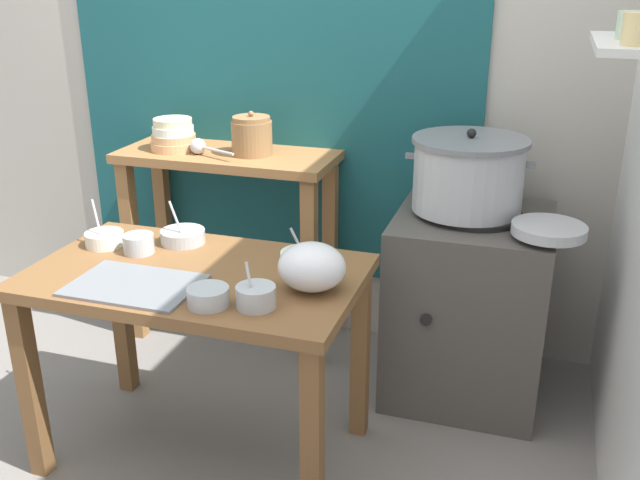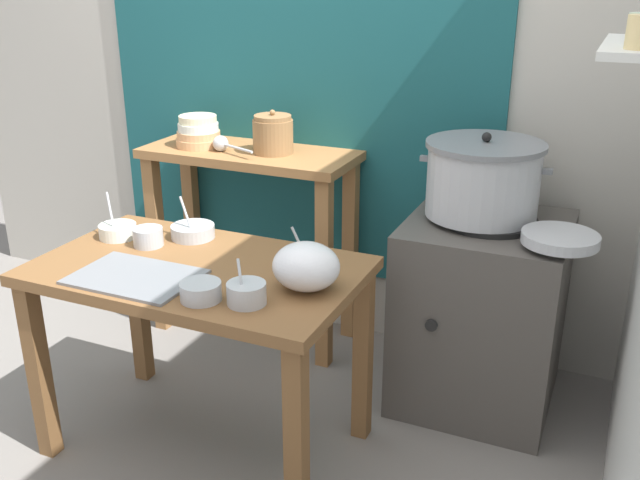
% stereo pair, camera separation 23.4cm
% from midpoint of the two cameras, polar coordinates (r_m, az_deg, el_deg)
% --- Properties ---
extents(ground_plane, '(9.00, 9.00, 0.00)m').
position_cam_midpoint_polar(ground_plane, '(2.78, -11.15, -16.16)').
color(ground_plane, gray).
extents(wall_back, '(4.40, 0.12, 2.60)m').
position_cam_midpoint_polar(wall_back, '(3.20, -1.91, 14.67)').
color(wall_back, '#B2ADA3').
rests_on(wall_back, ground).
extents(prep_table, '(1.10, 0.66, 0.72)m').
position_cam_midpoint_polar(prep_table, '(2.46, -12.52, -4.85)').
color(prep_table, brown).
rests_on(prep_table, ground).
extents(back_shelf_table, '(0.96, 0.40, 0.90)m').
position_cam_midpoint_polar(back_shelf_table, '(3.23, -9.37, 3.13)').
color(back_shelf_table, '#9E6B3D').
rests_on(back_shelf_table, ground).
extents(stove_block, '(0.60, 0.61, 0.78)m').
position_cam_midpoint_polar(stove_block, '(2.92, 9.52, -5.20)').
color(stove_block, '#4C4742').
rests_on(stove_block, ground).
extents(steamer_pot, '(0.49, 0.44, 0.32)m').
position_cam_midpoint_polar(steamer_pot, '(2.75, 9.44, 5.20)').
color(steamer_pot, '#B7BABF').
rests_on(steamer_pot, stove_block).
extents(clay_pot, '(0.18, 0.18, 0.19)m').
position_cam_midpoint_polar(clay_pot, '(3.10, -7.67, 8.25)').
color(clay_pot, olive).
rests_on(clay_pot, back_shelf_table).
extents(bowl_stack_enamel, '(0.21, 0.21, 0.14)m').
position_cam_midpoint_polar(bowl_stack_enamel, '(3.25, -13.72, 8.12)').
color(bowl_stack_enamel, tan).
rests_on(bowl_stack_enamel, back_shelf_table).
extents(ladle, '(0.24, 0.12, 0.07)m').
position_cam_midpoint_polar(ladle, '(3.15, -11.78, 7.32)').
color(ladle, '#B7BABF').
rests_on(ladle, back_shelf_table).
extents(serving_tray, '(0.40, 0.28, 0.01)m').
position_cam_midpoint_polar(serving_tray, '(2.35, -17.45, -3.54)').
color(serving_tray, slate).
rests_on(serving_tray, prep_table).
extents(plastic_bag, '(0.21, 0.20, 0.15)m').
position_cam_midpoint_polar(plastic_bag, '(2.20, -3.72, -2.23)').
color(plastic_bag, white).
rests_on(plastic_bag, prep_table).
extents(wide_pan, '(0.26, 0.26, 0.04)m').
position_cam_midpoint_polar(wide_pan, '(2.58, 15.45, 0.76)').
color(wide_pan, '#B7BABF').
rests_on(wide_pan, stove_block).
extents(prep_bowl_0, '(0.15, 0.15, 0.13)m').
position_cam_midpoint_polar(prep_bowl_0, '(2.40, -4.22, -1.43)').
color(prep_bowl_0, silver).
rests_on(prep_bowl_0, prep_table).
extents(prep_bowl_1, '(0.12, 0.12, 0.14)m').
position_cam_midpoint_polar(prep_bowl_1, '(2.12, -8.34, -4.51)').
color(prep_bowl_1, '#B7BABF').
rests_on(prep_bowl_1, prep_table).
extents(prep_bowl_2, '(0.11, 0.11, 0.07)m').
position_cam_midpoint_polar(prep_bowl_2, '(2.60, -16.87, -0.29)').
color(prep_bowl_2, '#B7BABF').
rests_on(prep_bowl_2, prep_table).
extents(prep_bowl_3, '(0.13, 0.13, 0.06)m').
position_cam_midpoint_polar(prep_bowl_3, '(2.16, -12.06, -4.47)').
color(prep_bowl_3, '#B7BABF').
rests_on(prep_bowl_3, prep_table).
extents(prep_bowl_4, '(0.16, 0.16, 0.16)m').
position_cam_midpoint_polar(prep_bowl_4, '(2.65, -13.45, 0.29)').
color(prep_bowl_4, '#B7BABF').
rests_on(prep_bowl_4, prep_table).
extents(prep_bowl_5, '(0.14, 0.14, 0.17)m').
position_cam_midpoint_polar(prep_bowl_5, '(2.70, -19.31, 0.09)').
color(prep_bowl_5, silver).
rests_on(prep_bowl_5, prep_table).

